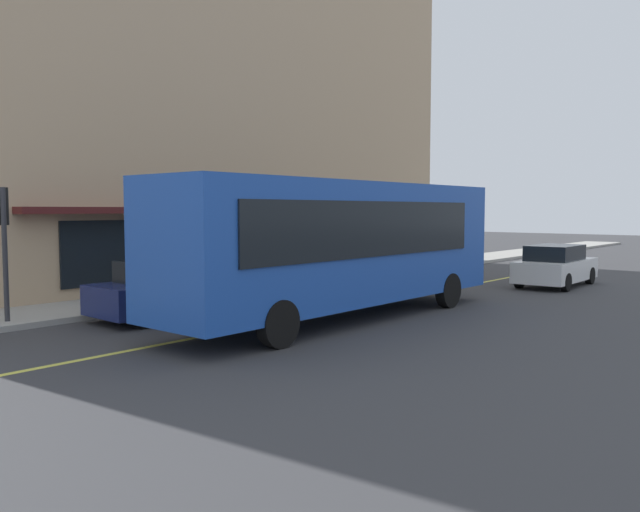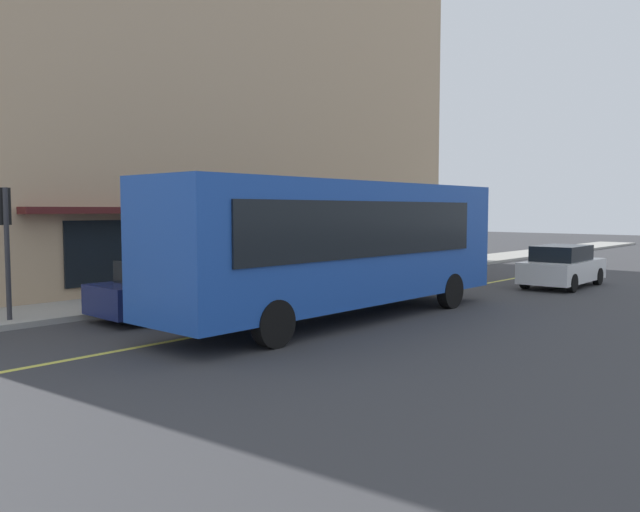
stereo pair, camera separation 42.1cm
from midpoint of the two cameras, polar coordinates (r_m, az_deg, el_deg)
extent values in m
plane|color=#38383A|center=(19.31, 5.98, -4.23)|extent=(120.00, 120.00, 0.00)
cube|color=#9E9B93|center=(22.71, -4.73, -2.77)|extent=(80.00, 2.79, 0.15)
cube|color=#D8D14C|center=(19.31, 5.98, -4.22)|extent=(36.00, 0.16, 0.01)
cube|color=tan|center=(29.26, -13.18, 12.14)|extent=(25.94, 11.83, 13.85)
cube|color=#4C1919|center=(24.20, -4.59, 4.13)|extent=(18.16, 0.70, 0.20)
cube|color=black|center=(24.39, -4.92, 1.07)|extent=(15.56, 0.08, 2.00)
cube|color=#1E4CAD|center=(16.19, 2.69, 1.28)|extent=(11.01, 2.52, 3.00)
cube|color=black|center=(20.70, 12.25, 2.82)|extent=(0.12, 2.10, 1.80)
cube|color=black|center=(16.79, -1.32, 2.62)|extent=(8.80, 0.08, 1.32)
cube|color=black|center=(15.17, 5.72, 2.43)|extent=(8.80, 0.08, 1.32)
cube|color=#0CF259|center=(20.76, 12.38, 5.28)|extent=(0.08, 1.90, 0.36)
cube|color=#2D2D33|center=(20.88, 12.32, -1.60)|extent=(0.16, 2.40, 0.40)
cylinder|color=black|center=(19.80, 6.56, -2.57)|extent=(1.00, 0.30, 1.00)
cylinder|color=black|center=(18.60, 12.27, -3.07)|extent=(1.00, 0.30, 1.00)
cylinder|color=black|center=(14.67, -9.55, -4.97)|extent=(1.00, 0.30, 1.00)
cylinder|color=black|center=(13.00, -3.27, -6.09)|extent=(1.00, 0.30, 1.00)
cylinder|color=#2D2D33|center=(16.94, -25.66, 0.16)|extent=(0.12, 0.12, 3.20)
cube|color=black|center=(17.09, -26.04, 4.04)|extent=(0.30, 0.30, 0.90)
sphere|color=green|center=(17.25, -26.22, 3.13)|extent=(0.18, 0.18, 0.18)
cube|color=white|center=(24.94, 21.43, -1.22)|extent=(4.35, 1.93, 0.75)
cube|color=black|center=(24.75, 21.36, 0.25)|extent=(2.45, 1.58, 0.55)
cylinder|color=black|center=(26.57, 20.72, -1.48)|extent=(0.65, 0.24, 0.64)
cylinder|color=black|center=(26.08, 24.12, -1.68)|extent=(0.65, 0.24, 0.64)
cylinder|color=black|center=(23.93, 18.46, -2.03)|extent=(0.65, 0.24, 0.64)
cylinder|color=black|center=(23.37, 22.20, -2.26)|extent=(0.65, 0.24, 0.64)
cube|color=navy|center=(17.14, -12.18, -3.36)|extent=(4.35, 1.93, 0.75)
cube|color=black|center=(16.99, -12.64, -1.23)|extent=(2.45, 1.58, 0.55)
cylinder|color=black|center=(18.66, -9.99, -3.57)|extent=(0.65, 0.24, 0.64)
cylinder|color=black|center=(17.38, -6.76, -4.11)|extent=(0.65, 0.24, 0.64)
cylinder|color=black|center=(17.14, -17.66, -4.39)|extent=(0.65, 0.24, 0.64)
cylinder|color=black|center=(15.74, -14.76, -5.09)|extent=(0.65, 0.24, 0.64)
cube|color=black|center=(20.34, -0.40, -2.09)|extent=(4.35, 1.91, 0.75)
cube|color=black|center=(20.39, -0.11, -0.24)|extent=(2.45, 1.58, 0.55)
cylinder|color=black|center=(18.80, -1.59, -3.45)|extent=(0.65, 0.24, 0.64)
cylinder|color=black|center=(19.98, -4.92, -3.01)|extent=(0.65, 0.24, 0.64)
cylinder|color=black|center=(20.89, 3.93, -2.69)|extent=(0.65, 0.24, 0.64)
cylinder|color=black|center=(21.96, 0.62, -2.35)|extent=(0.65, 0.24, 0.64)
cylinder|color=black|center=(23.91, -1.27, -1.18)|extent=(0.18, 0.18, 0.87)
cylinder|color=#26723F|center=(23.85, -1.27, 0.69)|extent=(0.34, 0.34, 0.69)
sphere|color=tan|center=(23.82, -1.27, 1.81)|extent=(0.24, 0.24, 0.24)
camera|label=1|loc=(0.21, -89.28, 0.05)|focal=35.60mm
camera|label=2|loc=(0.21, 90.72, -0.05)|focal=35.60mm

